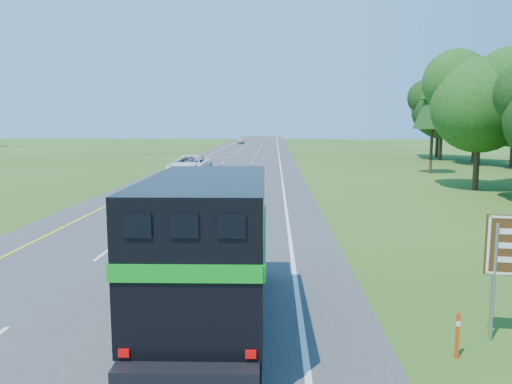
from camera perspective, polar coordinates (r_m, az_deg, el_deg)
road at (r=58.52m, az=-2.59°, el=2.94°), size 15.00×260.00×0.04m
lane_markings at (r=58.52m, az=-2.59°, el=2.96°), size 11.15×260.00×0.01m
horse_truck at (r=12.52m, az=-5.24°, el=-6.07°), size 2.86×8.64×3.80m
white_suv at (r=48.52m, az=-7.59°, el=3.04°), size 3.73×7.28×1.97m
far_car at (r=121.66m, az=-1.76°, el=5.87°), size 1.69×4.12×1.40m
delineator at (r=12.05m, az=22.04°, el=-14.84°), size 0.08×0.05×1.03m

